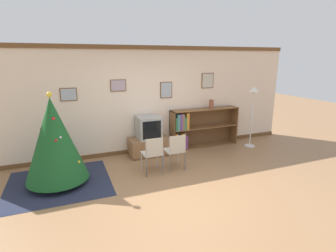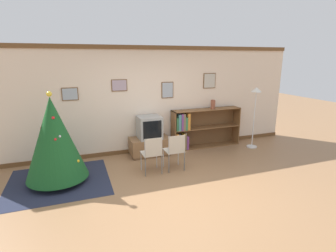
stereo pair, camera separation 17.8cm
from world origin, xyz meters
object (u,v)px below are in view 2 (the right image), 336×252
at_px(christmas_tree, 54,139).
at_px(television, 149,127).
at_px(folding_chair_right, 175,150).
at_px(vase, 213,104).
at_px(folding_chair_left, 152,153).
at_px(tv_console, 150,146).
at_px(standing_lamp, 255,102).
at_px(bookshelf, 194,129).

distance_m(christmas_tree, television, 2.30).
distance_m(folding_chair_right, vase, 2.09).
xyz_separation_m(folding_chair_right, vase, (1.56, 1.19, 0.71)).
bearing_deg(christmas_tree, television, 21.48).
bearing_deg(christmas_tree, folding_chair_left, -8.19).
bearing_deg(christmas_tree, tv_console, 21.54).
relative_size(christmas_tree, folding_chair_right, 2.20).
distance_m(folding_chair_left, vase, 2.50).
relative_size(tv_console, folding_chair_left, 1.20).
distance_m(tv_console, folding_chair_right, 1.17).
relative_size(television, folding_chair_left, 0.68).
xyz_separation_m(tv_console, television, (-0.00, -0.00, 0.50)).
bearing_deg(standing_lamp, folding_chair_right, -164.48).
xyz_separation_m(tv_console, folding_chair_left, (-0.26, -1.11, 0.25)).
height_order(television, folding_chair_right, television).
distance_m(tv_console, standing_lamp, 3.04).
bearing_deg(christmas_tree, bookshelf, 15.66).
bearing_deg(tv_console, television, -90.00).
height_order(television, vase, vase).
relative_size(folding_chair_right, bookshelf, 0.42).
height_order(tv_console, bookshelf, bookshelf).
height_order(tv_console, standing_lamp, standing_lamp).
distance_m(christmas_tree, bookshelf, 3.57).
relative_size(folding_chair_right, standing_lamp, 0.50).
bearing_deg(bookshelf, standing_lamp, -18.40).
bearing_deg(vase, christmas_tree, -166.88).
bearing_deg(folding_chair_left, tv_console, 76.85).
distance_m(folding_chair_right, standing_lamp, 2.78).
relative_size(tv_console, standing_lamp, 0.60).
bearing_deg(tv_console, folding_chair_left, -103.15).
height_order(folding_chair_right, bookshelf, bookshelf).
distance_m(christmas_tree, vase, 4.07).
height_order(tv_console, television, television).
bearing_deg(vase, television, -177.41).
bearing_deg(folding_chair_right, tv_console, 103.15).
bearing_deg(folding_chair_right, television, 103.18).
height_order(vase, standing_lamp, standing_lamp).
xyz_separation_m(christmas_tree, television, (2.13, 0.84, -0.18)).
height_order(christmas_tree, bookshelf, christmas_tree).
bearing_deg(christmas_tree, vase, 13.12).
distance_m(television, bookshelf, 1.31).
height_order(television, bookshelf, bookshelf).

